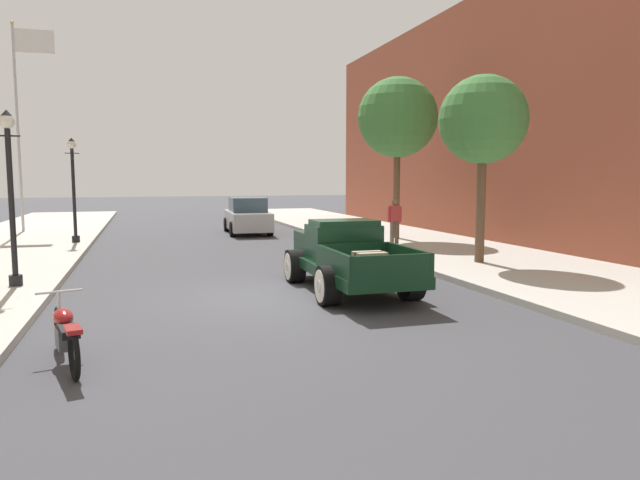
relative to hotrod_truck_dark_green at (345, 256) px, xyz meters
name	(u,v)px	position (x,y,z in m)	size (l,w,h in m)	color
ground_plane	(272,296)	(-1.78, -0.39, -0.75)	(140.00, 140.00, 0.00)	#3D3D42
sidewalk_right	(555,276)	(5.47, -0.39, -0.68)	(5.50, 64.00, 0.15)	#B7B2A8
building_right_storefront	(578,126)	(14.22, 9.23, 4.08)	(12.00, 28.00, 9.66)	brown
hotrod_truck_dark_green	(345,256)	(0.00, 0.00, 0.00)	(2.22, 4.96, 1.58)	black
motorcycle_parked	(66,333)	(-5.43, -4.05, -0.31)	(0.75, 2.07, 0.93)	black
car_background_silver	(247,217)	(0.14, 13.79, 0.01)	(1.99, 4.36, 1.65)	#B7B7BC
pedestrian_sidewalk_right	(395,219)	(4.04, 6.23, 0.33)	(0.53, 0.22, 1.65)	brown
street_lamp_near	(10,185)	(-7.14, 1.71, 1.63)	(0.50, 0.32, 3.85)	black
street_lamp_far	(73,182)	(-6.83, 10.74, 1.63)	(0.50, 0.32, 3.85)	black
flagpole	(22,104)	(-9.37, 16.25, 5.02)	(1.74, 0.16, 9.16)	#B2B2B7
street_tree_nearest	(483,121)	(4.73, 1.91, 3.36)	(2.46, 2.46, 5.23)	brown
street_tree_second	(398,118)	(5.24, 8.73, 4.11)	(3.13, 3.13, 6.30)	brown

